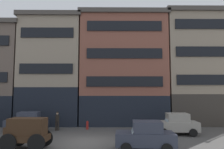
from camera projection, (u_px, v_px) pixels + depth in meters
The scene contains 10 objects.
ground_plane at pixel (85, 142), 15.02m from camera, with size 120.00×120.00×0.00m, color #4C4947.
building_center_left at pixel (54, 70), 24.81m from camera, with size 7.27×6.82×12.58m.
building_center_right at pixel (123, 69), 24.89m from camera, with size 10.20×6.82×12.90m.
building_far_right at pixel (192, 68), 24.97m from camera, with size 7.61×6.82×13.14m.
cargo_wagon at pixel (27, 131), 13.19m from camera, with size 2.98×1.65×1.98m.
sedan_dark at pixel (28, 122), 18.86m from camera, with size 3.85×2.17×1.83m.
sedan_light at pixel (145, 136), 12.84m from camera, with size 3.80×2.07×1.83m.
sedan_parked_curb at pixel (176, 124), 17.61m from camera, with size 3.80×2.06×1.83m.
pedestrian_officer at pixel (57, 120), 19.54m from camera, with size 0.48×0.48×1.79m.
fire_hydrant_curbside at pixel (87, 125), 20.02m from camera, with size 0.24×0.24×0.83m.
Camera 1 is at (1.85, -15.41, 3.67)m, focal length 32.50 mm.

